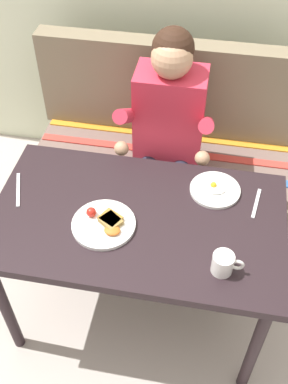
{
  "coord_description": "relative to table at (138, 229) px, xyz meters",
  "views": [
    {
      "loc": [
        0.25,
        -1.2,
        2.15
      ],
      "look_at": [
        0.0,
        0.15,
        0.72
      ],
      "focal_mm": 43.25,
      "sensor_mm": 36.0,
      "label": 1
    }
  ],
  "objects": [
    {
      "name": "ground_plane",
      "position": [
        0.0,
        0.0,
        -0.65
      ],
      "size": [
        8.0,
        8.0,
        0.0
      ],
      "primitive_type": "plane",
      "color": "#B1A69D"
    },
    {
      "name": "table",
      "position": [
        0.0,
        0.0,
        0.0
      ],
      "size": [
        1.2,
        0.7,
        0.73
      ],
      "color": "black",
      "rests_on": "ground"
    },
    {
      "name": "couch",
      "position": [
        0.0,
        0.76,
        -0.32
      ],
      "size": [
        1.44,
        0.56,
        1.0
      ],
      "color": "#756851",
      "rests_on": "ground"
    },
    {
      "name": "person",
      "position": [
        0.04,
        0.59,
        0.09
      ],
      "size": [
        0.45,
        0.61,
        1.21
      ],
      "color": "#D02E43",
      "rests_on": "ground"
    },
    {
      "name": "plate_breakfast",
      "position": [
        -0.12,
        -0.07,
        0.1
      ],
      "size": [
        0.26,
        0.26,
        0.05
      ],
      "color": "white",
      "rests_on": "table"
    },
    {
      "name": "plate_eggs",
      "position": [
        0.3,
        0.2,
        0.09
      ],
      "size": [
        0.22,
        0.22,
        0.04
      ],
      "color": "white",
      "rests_on": "table"
    },
    {
      "name": "coffee_mug",
      "position": [
        0.36,
        -0.2,
        0.13
      ],
      "size": [
        0.12,
        0.08,
        0.09
      ],
      "color": "white",
      "rests_on": "table"
    },
    {
      "name": "fork",
      "position": [
        0.47,
        0.16,
        0.08
      ],
      "size": [
        0.04,
        0.17,
        0.0
      ],
      "primitive_type": "cube",
      "rotation": [
        0.0,
        0.0,
        -0.16
      ],
      "color": "silver",
      "rests_on": "table"
    },
    {
      "name": "knife",
      "position": [
        -0.53,
        0.06,
        0.08
      ],
      "size": [
        0.08,
        0.19,
        0.0
      ],
      "primitive_type": "cube",
      "rotation": [
        0.0,
        0.0,
        0.36
      ],
      "color": "silver",
      "rests_on": "table"
    }
  ]
}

